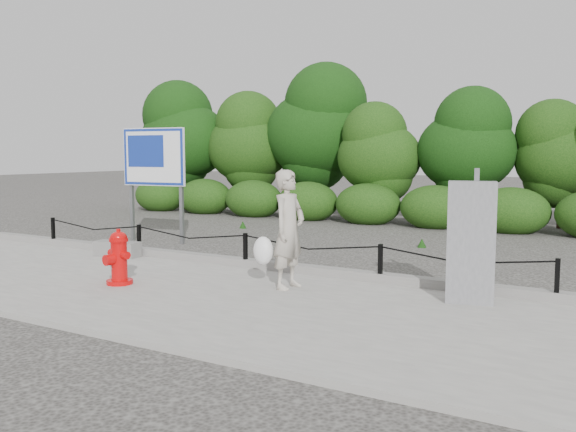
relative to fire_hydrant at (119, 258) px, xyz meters
The scene contains 10 objects.
ground 2.33m from the fire_hydrant, 67.04° to the left, with size 90.00×90.00×0.00m, color #2D2B28.
sidewalk 1.00m from the fire_hydrant, ahead, with size 14.00×4.00×0.08m, color gray.
curb 2.35m from the fire_hydrant, 67.52° to the left, with size 14.00×0.22×0.14m, color slate.
chain_barrier 2.28m from the fire_hydrant, 67.04° to the left, with size 10.06×0.06×0.60m.
treeline 11.26m from the fire_hydrant, 86.10° to the left, with size 20.40×3.95×4.98m.
fire_hydrant is the anchor object (origin of this frame).
pedestrian 2.61m from the fire_hydrant, 24.50° to the left, with size 0.73×0.66×1.74m.
concrete_block 2.58m from the fire_hydrant, 136.53° to the left, with size 0.91×0.32×0.29m, color slate.
utility_cabinet 5.14m from the fire_hydrant, 17.83° to the left, with size 0.68×0.51×1.78m.
advertising_sign 5.06m from the fire_hydrant, 126.15° to the left, with size 1.64×0.30×2.63m.
Camera 1 is at (5.92, -8.66, 2.08)m, focal length 38.00 mm.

